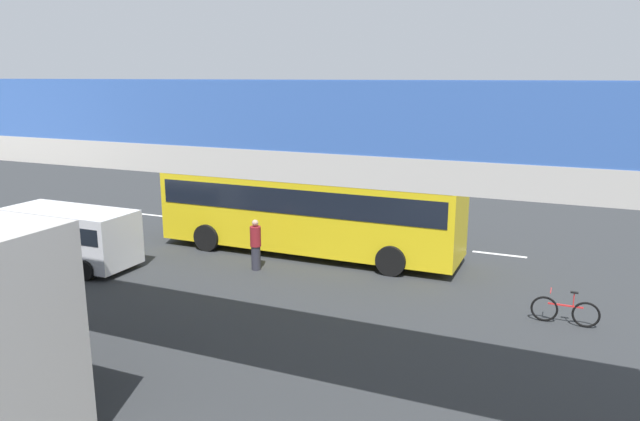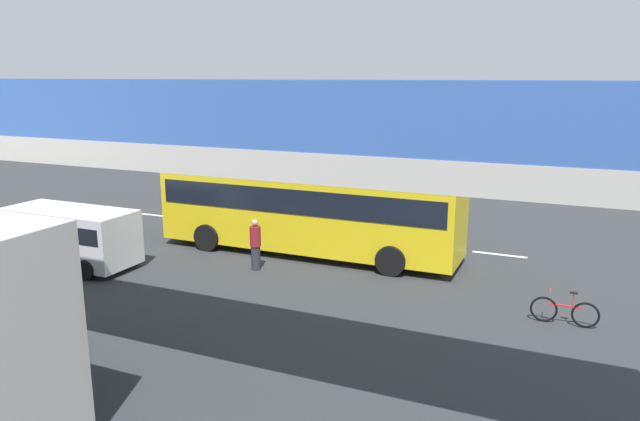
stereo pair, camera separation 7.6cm
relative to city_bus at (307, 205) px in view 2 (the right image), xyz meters
The scene contains 12 objects.
ground 2.27m from the city_bus, 11.49° to the right, with size 80.00×80.00×0.00m, color #2D3033.
city_bus is the anchor object (origin of this frame).
parked_van 8.49m from the city_bus, 34.28° to the left, with size 4.80×2.17×2.05m.
bicycle_red 9.89m from the city_bus, 160.28° to the left, with size 1.77×0.44×0.96m.
pedestrian 2.85m from the city_bus, 72.55° to the left, with size 0.38×0.38×1.79m.
traffic_sign 6.00m from the city_bus, 130.03° to the right, with size 0.08×0.60×2.80m.
lane_dash_leftmost 7.52m from the city_bus, 158.21° to the right, with size 2.00×0.20×0.01m, color silver.
lane_dash_left 4.29m from the city_bus, 135.60° to the right, with size 2.00×0.20×0.01m, color silver.
lane_dash_centre 3.52m from the city_bus, 65.31° to the right, with size 2.00×0.20×0.01m, color silver.
lane_dash_right 6.19m from the city_bus, 27.26° to the right, with size 2.00×0.20×0.01m, color silver.
lane_dash_rightmost 9.81m from the city_bus, 16.29° to the right, with size 2.00×0.20×0.01m, color silver.
pedestrian_overpass 10.56m from the city_bus, 82.97° to the left, with size 26.67×2.60×6.53m.
Camera 2 is at (-10.43, 20.00, 6.60)m, focal length 33.37 mm.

